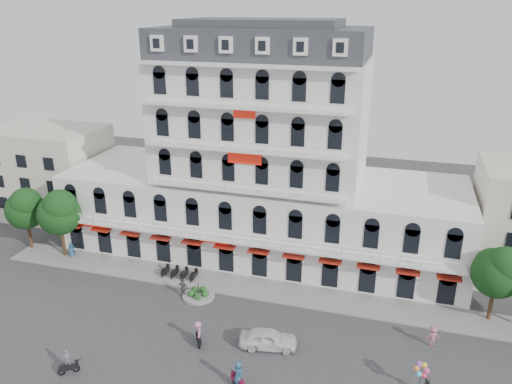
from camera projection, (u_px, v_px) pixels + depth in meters
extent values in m
plane|color=#38383A|center=(204.00, 338.00, 43.27)|extent=(120.00, 120.00, 0.00)
cube|color=gray|center=(237.00, 285.00, 51.30)|extent=(53.00, 4.00, 0.16)
cube|color=silver|center=(261.00, 213.00, 57.80)|extent=(45.00, 14.00, 9.00)
cube|color=silver|center=(262.00, 119.00, 53.90)|extent=(22.00, 12.00, 13.00)
cube|color=#2D3035|center=(262.00, 42.00, 51.06)|extent=(21.56, 11.76, 3.00)
cube|color=#2D3035|center=(262.00, 23.00, 50.39)|extent=(15.84, 8.64, 0.80)
cube|color=#A72314|center=(241.00, 249.00, 51.43)|extent=(40.50, 1.00, 0.15)
cube|color=red|center=(245.00, 157.00, 49.30)|extent=(3.50, 0.10, 1.40)
cube|color=beige|center=(51.00, 172.00, 67.07)|extent=(14.00, 10.00, 12.00)
cylinder|color=gray|center=(199.00, 296.00, 49.40)|extent=(3.20, 3.20, 0.24)
cylinder|color=black|center=(198.00, 289.00, 49.12)|extent=(0.08, 0.08, 1.40)
sphere|color=#194C1B|center=(205.00, 294.00, 49.10)|extent=(0.70, 0.70, 0.70)
sphere|color=#194C1B|center=(203.00, 290.00, 49.82)|extent=(0.70, 0.70, 0.70)
sphere|color=#194C1B|center=(195.00, 290.00, 49.81)|extent=(0.70, 0.70, 0.70)
sphere|color=#194C1B|center=(192.00, 294.00, 49.08)|extent=(0.70, 0.70, 0.70)
sphere|color=#194C1B|center=(198.00, 297.00, 48.63)|extent=(0.70, 0.70, 0.70)
cylinder|color=#382314|center=(30.00, 235.00, 58.54)|extent=(0.36, 0.36, 3.52)
sphere|color=#103313|center=(25.00, 210.00, 57.41)|extent=(4.48, 4.48, 4.48)
sphere|color=#103313|center=(26.00, 203.00, 56.63)|extent=(3.52, 3.52, 3.52)
sphere|color=#103313|center=(23.00, 203.00, 57.55)|extent=(3.20, 3.20, 3.20)
cylinder|color=#382314|center=(63.00, 241.00, 56.72)|extent=(0.36, 0.36, 3.74)
sphere|color=#103313|center=(59.00, 214.00, 55.51)|extent=(4.76, 4.76, 4.76)
sphere|color=#103313|center=(60.00, 206.00, 54.72)|extent=(3.74, 3.74, 3.74)
sphere|color=#103313|center=(57.00, 207.00, 55.65)|extent=(3.40, 3.40, 3.40)
cylinder|color=#382314|center=(491.00, 304.00, 45.22)|extent=(0.36, 0.36, 3.43)
sphere|color=#103313|center=(497.00, 274.00, 44.11)|extent=(4.37, 4.37, 4.37)
sphere|color=#103313|center=(505.00, 266.00, 43.35)|extent=(3.43, 3.43, 3.43)
sphere|color=#103313|center=(493.00, 265.00, 44.26)|extent=(3.12, 3.12, 3.12)
imported|color=white|center=(268.00, 339.00, 41.93)|extent=(5.13, 2.84, 1.65)
cube|color=black|center=(69.00, 368.00, 39.01)|extent=(1.40, 1.19, 0.35)
torus|color=black|center=(76.00, 369.00, 39.29)|extent=(0.55, 0.46, 0.60)
torus|color=black|center=(62.00, 372.00, 38.92)|extent=(0.55, 0.46, 0.60)
imported|color=slate|center=(67.00, 359.00, 38.73)|extent=(0.77, 0.73, 1.77)
cube|color=maroon|center=(238.00, 382.00, 37.54)|extent=(1.41, 1.18, 0.35)
torus|color=black|center=(234.00, 381.00, 38.05)|extent=(0.55, 0.46, 0.60)
imported|color=#285878|center=(238.00, 373.00, 37.24)|extent=(1.10, 1.04, 1.89)
cube|color=black|center=(198.00, 339.00, 42.34)|extent=(1.03, 1.48, 0.35)
torus|color=black|center=(199.00, 346.00, 41.94)|extent=(0.40, 0.58, 0.60)
torus|color=black|center=(198.00, 338.00, 42.94)|extent=(0.40, 0.58, 0.60)
imported|color=pink|center=(198.00, 331.00, 42.06)|extent=(1.14, 1.33, 1.79)
imported|color=#285279|center=(71.00, 251.00, 56.68)|extent=(0.96, 0.75, 1.74)
imported|color=#515057|center=(183.00, 288.00, 49.20)|extent=(1.19, 0.60, 1.95)
imported|color=#BA627E|center=(433.00, 336.00, 42.05)|extent=(1.38, 1.04, 1.89)
imported|color=navy|center=(72.00, 250.00, 56.79)|extent=(0.70, 0.80, 1.85)
cylinder|color=black|center=(420.00, 381.00, 37.03)|extent=(0.04, 0.04, 2.00)
sphere|color=#E54C99|center=(427.00, 371.00, 36.58)|extent=(0.44, 0.44, 0.44)
sphere|color=yellow|center=(424.00, 365.00, 36.83)|extent=(0.44, 0.44, 0.44)
sphere|color=#994CD8|center=(419.00, 364.00, 36.91)|extent=(0.44, 0.44, 0.44)
sphere|color=orange|center=(417.00, 368.00, 36.76)|extent=(0.44, 0.44, 0.44)
sphere|color=#4CB2E5|center=(419.00, 374.00, 36.52)|extent=(0.44, 0.44, 0.44)
sphere|color=#D8334C|center=(424.00, 376.00, 36.44)|extent=(0.44, 0.44, 0.44)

